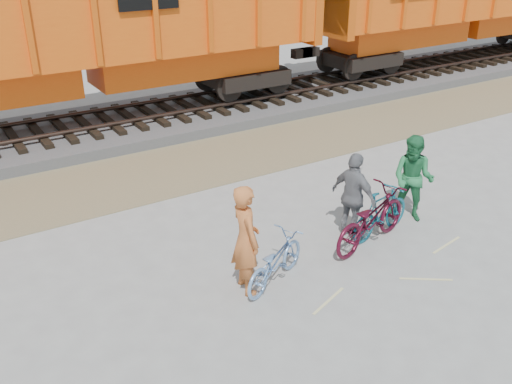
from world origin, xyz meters
TOP-DOWN VIEW (x-y plane):
  - ground at (0.00, 0.00)m, footprint 120.00×120.00m
  - gravel_strip at (0.00, 5.50)m, footprint 120.00×3.00m
  - ballast_bed at (0.00, 9.00)m, footprint 120.00×4.00m
  - track at (0.00, 9.00)m, footprint 120.00×2.60m
  - hopper_car_center at (-1.79, 9.00)m, footprint 14.00×3.13m
  - bicycle_blue at (-1.45, 0.11)m, footprint 1.70×1.19m
  - bicycle_teal at (1.19, 0.38)m, footprint 1.68×0.73m
  - bicycle_maroon at (0.77, 0.22)m, footprint 2.18×1.19m
  - person_solo at (-1.95, 0.21)m, footprint 0.54×0.74m
  - person_man at (2.19, 0.58)m, footprint 0.98×1.07m
  - person_woman at (0.67, 0.62)m, footprint 0.59×1.07m

SIDE VIEW (x-z plane):
  - ground at x=0.00m, z-range 0.00..0.00m
  - gravel_strip at x=0.00m, z-range 0.00..0.02m
  - ballast_bed at x=0.00m, z-range 0.00..0.30m
  - bicycle_blue at x=-1.45m, z-range 0.00..0.85m
  - track at x=0.00m, z-range 0.35..0.59m
  - bicycle_teal at x=1.19m, z-range 0.00..0.98m
  - bicycle_maroon at x=0.77m, z-range 0.00..1.09m
  - person_woman at x=0.67m, z-range 0.00..1.72m
  - person_man at x=2.19m, z-range 0.00..1.78m
  - person_solo at x=-1.95m, z-range 0.00..1.89m
  - hopper_car_center at x=-1.79m, z-range 0.68..5.33m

